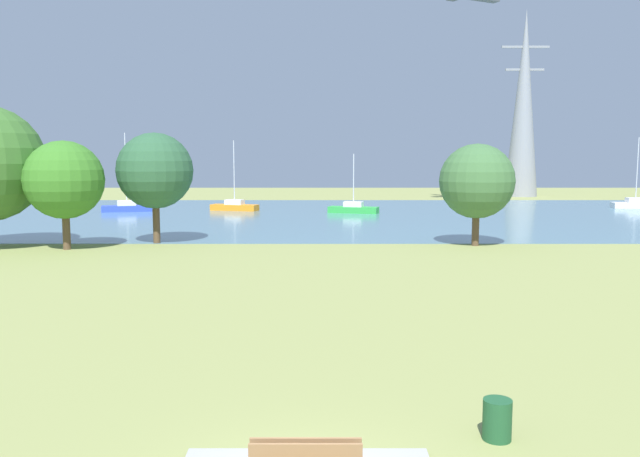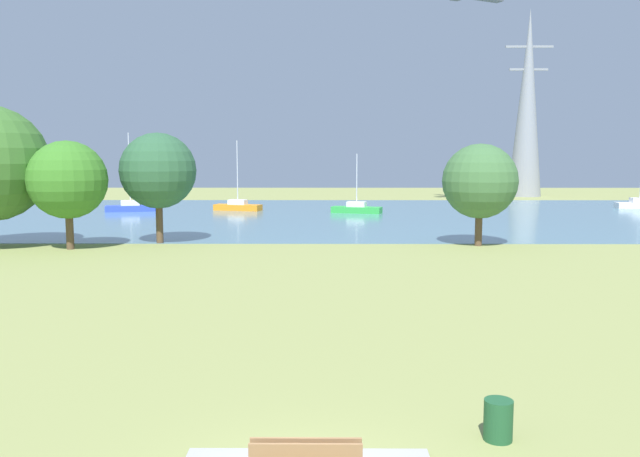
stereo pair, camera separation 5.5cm
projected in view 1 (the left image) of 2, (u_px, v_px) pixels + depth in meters
The scene contains 11 objects.
ground_plane at pixel (318, 266), 32.08m from camera, with size 160.00×160.00×0.00m, color #8C9351.
litter_bin at pixel (500, 420), 12.35m from camera, with size 0.56×0.56×0.80m, color #1E512D.
water_surface at pixel (320, 215), 59.90m from camera, with size 140.00×40.00×0.02m, color slate.
sailboat_green at pixel (356, 209), 61.70m from camera, with size 5.03×2.83×5.70m.
sailboat_blue at pixel (130, 207), 63.37m from camera, with size 5.02×2.63×7.77m.
sailboat_white at pixel (638, 204), 67.38m from camera, with size 4.88×1.78×7.43m.
sailboat_orange at pixel (237, 206), 64.57m from camera, with size 5.03×2.77×7.04m.
tree_west_far at pixel (67, 180), 37.30m from camera, with size 4.59×4.59×6.41m.
tree_mid_shore at pixel (158, 171), 39.90m from camera, with size 4.75×4.75×6.96m.
tree_east_near at pixel (479, 181), 38.81m from camera, with size 4.57×4.57×6.26m.
electricity_pylon at pixel (526, 104), 86.51m from camera, with size 6.40×4.40×25.16m.
Camera 1 is at (0.23, -9.67, 5.48)m, focal length 35.80 mm.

